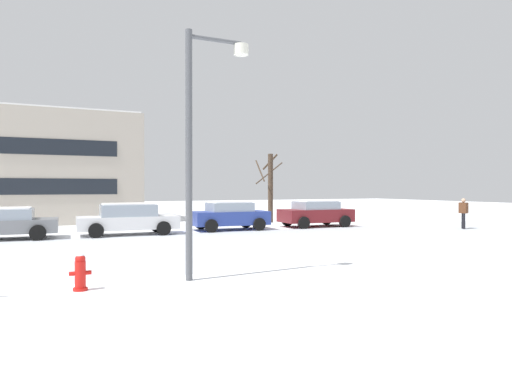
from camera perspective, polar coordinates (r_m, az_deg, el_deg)
The scene contains 11 objects.
ground_plane at distance 12.15m, azimuth -26.48°, elevation -9.71°, with size 120.00×120.00×0.00m, color white.
road_surface at distance 16.01m, azimuth -26.04°, elevation -7.22°, with size 80.00×9.82×0.00m.
fire_hydrant at distance 10.34m, azimuth -21.09°, elevation -9.26°, with size 0.44×0.30×0.79m.
street_lamp at distance 10.83m, azimuth -7.03°, elevation 7.80°, with size 1.57×0.36×5.80m.
parked_car_gray at distance 21.64m, azimuth -29.12°, elevation -3.40°, with size 4.32×2.28×1.32m.
parked_car_white at distance 21.66m, azimuth -15.66°, elevation -3.23°, with size 4.49×2.15×1.44m.
parked_car_blue at distance 23.24m, azimuth -3.33°, elevation -2.93°, with size 3.91×2.18×1.45m.
parked_car_maroon at distance 25.42m, azimuth 7.46°, elevation -2.63°, with size 3.97×2.24×1.45m.
pedestrian_crossing at distance 26.17m, azimuth 24.47°, elevation -2.18°, with size 0.37×0.46×1.60m.
tree_far_mid at distance 28.25m, azimuth 1.77°, elevation 0.73°, with size 1.91×1.81×4.28m.
building_far_left at distance 32.64m, azimuth -29.27°, elevation 2.62°, with size 15.97×9.26×6.74m.
Camera 1 is at (0.38, -11.95, 2.15)m, focal length 32.04 mm.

